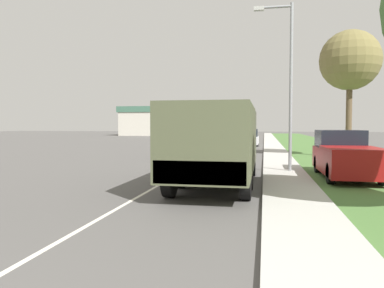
# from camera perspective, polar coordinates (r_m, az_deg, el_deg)

# --- Properties ---
(ground_plane) EXTENTS (180.00, 180.00, 0.00)m
(ground_plane) POSITION_cam_1_polar(r_m,az_deg,el_deg) (40.58, 5.80, -0.14)
(ground_plane) COLOR #565451
(lane_centre_stripe) EXTENTS (0.12, 120.00, 0.00)m
(lane_centre_stripe) POSITION_cam_1_polar(r_m,az_deg,el_deg) (40.58, 5.80, -0.14)
(lane_centre_stripe) COLOR silver
(lane_centre_stripe) RESTS_ON ground
(sidewalk_right) EXTENTS (1.80, 120.00, 0.12)m
(sidewalk_right) POSITION_cam_1_polar(r_m,az_deg,el_deg) (40.42, 12.17, -0.12)
(sidewalk_right) COLOR beige
(sidewalk_right) RESTS_ON ground
(grass_strip_right) EXTENTS (7.00, 120.00, 0.02)m
(grass_strip_right) POSITION_cam_1_polar(r_m,az_deg,el_deg) (40.76, 18.37, -0.25)
(grass_strip_right) COLOR #4C7538
(grass_strip_right) RESTS_ON ground
(military_truck) EXTENTS (2.51, 7.75, 2.73)m
(military_truck) POSITION_cam_1_polar(r_m,az_deg,el_deg) (13.10, 3.91, 0.58)
(military_truck) COLOR #474C38
(military_truck) RESTS_ON ground
(car_nearest_ahead) EXTENTS (1.78, 4.59, 1.43)m
(car_nearest_ahead) POSITION_cam_1_polar(r_m,az_deg,el_deg) (24.72, -1.60, -0.53)
(car_nearest_ahead) COLOR silver
(car_nearest_ahead) RESTS_ON ground
(car_second_ahead) EXTENTS (1.87, 4.46, 1.74)m
(car_second_ahead) POSITION_cam_1_polar(r_m,az_deg,el_deg) (39.36, 8.76, 0.87)
(car_second_ahead) COLOR silver
(car_second_ahead) RESTS_ON ground
(car_third_ahead) EXTENTS (1.79, 4.70, 1.44)m
(car_third_ahead) POSITION_cam_1_polar(r_m,az_deg,el_deg) (51.07, 4.43, 1.21)
(car_third_ahead) COLOR tan
(car_third_ahead) RESTS_ON ground
(pickup_truck) EXTENTS (1.96, 5.06, 1.88)m
(pickup_truck) POSITION_cam_1_polar(r_m,az_deg,el_deg) (16.23, 22.30, -1.62)
(pickup_truck) COLOR maroon
(pickup_truck) RESTS_ON grass_strip_right
(lamp_post) EXTENTS (1.69, 0.24, 7.26)m
(lamp_post) POSITION_cam_1_polar(r_m,az_deg,el_deg) (17.01, 14.17, 10.60)
(lamp_post) COLOR gray
(lamp_post) RESTS_ON sidewalk_right
(tree_mid_right) EXTENTS (3.85, 3.85, 8.22)m
(tree_mid_right) POSITION_cam_1_polar(r_m,az_deg,el_deg) (26.71, 22.94, 11.58)
(tree_mid_right) COLOR brown
(tree_mid_right) RESTS_ON grass_strip_right
(building_distant) EXTENTS (17.53, 8.71, 6.01)m
(building_distant) POSITION_cam_1_polar(r_m,az_deg,el_deg) (79.25, -4.39, 3.51)
(building_distant) COLOR beige
(building_distant) RESTS_ON ground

